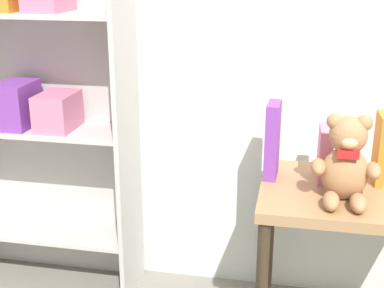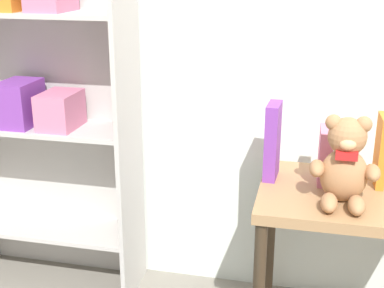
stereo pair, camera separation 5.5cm
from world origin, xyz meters
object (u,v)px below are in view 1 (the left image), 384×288
Objects in this scene: book_standing_pink at (325,154)px; teddy_bear at (346,162)px; display_table at (348,215)px; book_standing_purple at (273,140)px; bookshelf_side at (42,102)px; book_standing_orange at (380,149)px.

teddy_bear is at bearing -71.75° from book_standing_pink.
teddy_bear is at bearing -111.40° from display_table.
display_table is at bearing -40.79° from book_standing_pink.
display_table is 0.24m from teddy_bear.
teddy_bear reaches higher than book_standing_purple.
bookshelf_side is 0.93m from book_standing_purple.
book_standing_orange is at bearing 55.27° from teddy_bear.
bookshelf_side reaches higher than book_standing_pink.
teddy_bear is (-0.03, -0.09, 0.22)m from display_table.
book_standing_purple is 1.11× the size of book_standing_orange.
book_standing_purple is 1.40× the size of book_standing_pink.
book_standing_orange is (0.36, 0.02, -0.01)m from book_standing_purple.
book_standing_purple is (-0.24, 0.16, 0.01)m from teddy_bear.
book_standing_purple is 0.19m from book_standing_pink.
book_standing_pink reaches higher than display_table.
book_standing_pink is (0.18, 0.00, -0.04)m from book_standing_purple.
display_table is 2.14× the size of teddy_bear.
bookshelf_side is 1.11m from book_standing_pink.
display_table is at bearing -135.55° from book_standing_orange.
bookshelf_side reaches higher than book_standing_orange.
book_standing_orange reaches higher than book_standing_pink.
book_standing_purple is at bearing 146.31° from teddy_bear.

